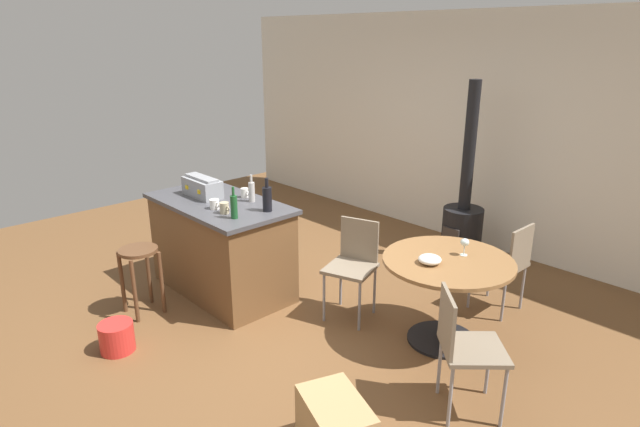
% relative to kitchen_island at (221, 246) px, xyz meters
% --- Properties ---
extents(ground_plane, '(8.80, 8.80, 0.00)m').
position_rel_kitchen_island_xyz_m(ground_plane, '(0.89, 0.01, -0.47)').
color(ground_plane, brown).
extents(back_wall, '(8.00, 0.10, 2.70)m').
position_rel_kitchen_island_xyz_m(back_wall, '(0.89, 2.99, 0.88)').
color(back_wall, silver).
rests_on(back_wall, ground_plane).
extents(kitchen_island, '(1.49, 0.81, 0.93)m').
position_rel_kitchen_island_xyz_m(kitchen_island, '(0.00, 0.00, 0.00)').
color(kitchen_island, brown).
rests_on(kitchen_island, ground_plane).
extents(wooden_stool, '(0.34, 0.34, 0.63)m').
position_rel_kitchen_island_xyz_m(wooden_stool, '(-0.12, -0.78, -0.00)').
color(wooden_stool, brown).
rests_on(wooden_stool, ground_plane).
extents(dining_table, '(1.04, 1.04, 0.74)m').
position_rel_kitchen_island_xyz_m(dining_table, '(2.04, 0.80, 0.10)').
color(dining_table, black).
rests_on(dining_table, ground_plane).
extents(folding_chair_near, '(0.57, 0.57, 0.87)m').
position_rel_kitchen_island_xyz_m(folding_chair_near, '(2.60, 0.16, 0.05)').
color(folding_chair_near, '#7F705B').
rests_on(folding_chair_near, ground_plane).
extents(folding_chair_far, '(0.41, 0.41, 0.85)m').
position_rel_kitchen_island_xyz_m(folding_chair_far, '(2.12, 1.63, 0.03)').
color(folding_chair_far, '#7F705B').
rests_on(folding_chair_far, ground_plane).
extents(folding_chair_left, '(0.51, 0.51, 0.88)m').
position_rel_kitchen_island_xyz_m(folding_chair_left, '(1.21, 0.59, 0.06)').
color(folding_chair_left, '#7F705B').
rests_on(folding_chair_left, ground_plane).
extents(wood_stove, '(0.44, 0.45, 2.00)m').
position_rel_kitchen_island_xyz_m(wood_stove, '(1.21, 2.36, 0.01)').
color(wood_stove, black).
rests_on(wood_stove, ground_plane).
extents(toolbox, '(0.45, 0.21, 0.20)m').
position_rel_kitchen_island_xyz_m(toolbox, '(-0.25, -0.02, 0.56)').
color(toolbox, gray).
rests_on(toolbox, kitchen_island).
extents(bottle_0, '(0.06, 0.06, 0.26)m').
position_rel_kitchen_island_xyz_m(bottle_0, '(0.23, 0.23, 0.56)').
color(bottle_0, '#B7B2AD').
rests_on(bottle_0, kitchen_island).
extents(bottle_1, '(0.06, 0.06, 0.28)m').
position_rel_kitchen_island_xyz_m(bottle_1, '(0.51, -0.17, 0.57)').
color(bottle_1, '#194C23').
rests_on(bottle_1, kitchen_island).
extents(bottle_2, '(0.08, 0.08, 0.30)m').
position_rel_kitchen_island_xyz_m(bottle_2, '(0.55, 0.16, 0.58)').
color(bottle_2, black).
rests_on(bottle_2, kitchen_island).
extents(cup_0, '(0.12, 0.09, 0.08)m').
position_rel_kitchen_island_xyz_m(cup_0, '(-0.43, 0.23, 0.50)').
color(cup_0, tan).
rests_on(cup_0, kitchen_island).
extents(cup_1, '(0.12, 0.08, 0.10)m').
position_rel_kitchen_island_xyz_m(cup_1, '(0.34, -0.16, 0.51)').
color(cup_1, tan).
rests_on(cup_1, kitchen_island).
extents(cup_2, '(0.12, 0.09, 0.09)m').
position_rel_kitchen_island_xyz_m(cup_2, '(0.17, -0.15, 0.51)').
color(cup_2, white).
rests_on(cup_2, kitchen_island).
extents(cup_3, '(0.11, 0.07, 0.09)m').
position_rel_kitchen_island_xyz_m(cup_3, '(0.07, 0.26, 0.51)').
color(cup_3, white).
rests_on(cup_3, kitchen_island).
extents(wine_glass, '(0.07, 0.07, 0.14)m').
position_rel_kitchen_island_xyz_m(wine_glass, '(2.08, 0.96, 0.38)').
color(wine_glass, silver).
rests_on(wine_glass, dining_table).
extents(serving_bowl, '(0.18, 0.18, 0.07)m').
position_rel_kitchen_island_xyz_m(serving_bowl, '(1.99, 0.62, 0.31)').
color(serving_bowl, white).
rests_on(serving_bowl, dining_table).
extents(plastic_bucket, '(0.27, 0.27, 0.24)m').
position_rel_kitchen_island_xyz_m(plastic_bucket, '(0.33, -1.23, -0.34)').
color(plastic_bucket, red).
rests_on(plastic_bucket, ground_plane).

